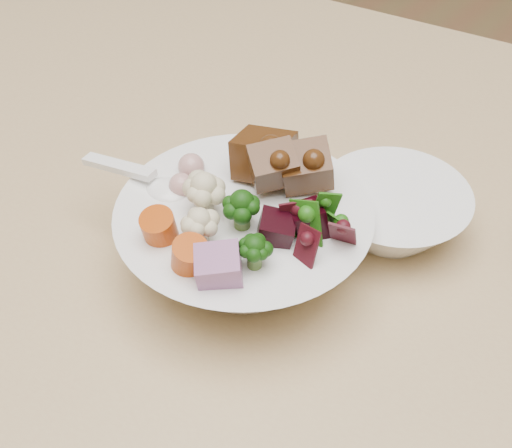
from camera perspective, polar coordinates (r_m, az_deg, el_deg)
name	(u,v)px	position (r m, az deg, el deg)	size (l,w,h in m)	color
food_bowl	(247,234)	(0.59, -0.76, -0.84)	(0.21, 0.21, 0.11)	white
soup_spoon	(154,185)	(0.60, -8.15, 3.13)	(0.11, 0.03, 0.02)	white
side_bowl	(393,212)	(0.64, 10.89, 0.93)	(0.13, 0.13, 0.04)	white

